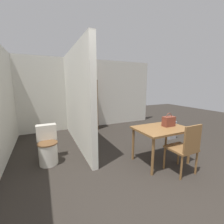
# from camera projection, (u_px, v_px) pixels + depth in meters

# --- Properties ---
(ground_plane) EXTENTS (16.00, 16.00, 0.00)m
(ground_plane) POSITION_uv_depth(u_px,v_px,m) (174.00, 207.00, 2.00)
(ground_plane) COLOR #2D2823
(wall_back) EXTENTS (5.49, 0.12, 2.50)m
(wall_back) POSITION_uv_depth(u_px,v_px,m) (86.00, 94.00, 5.55)
(wall_back) COLOR silver
(wall_back) RESTS_ON ground_plane
(partition_wall) EXTENTS (0.12, 2.92, 2.50)m
(partition_wall) POSITION_uv_depth(u_px,v_px,m) (76.00, 98.00, 3.92)
(partition_wall) COLOR silver
(partition_wall) RESTS_ON ground_plane
(dining_table) EXTENTS (1.06, 0.75, 0.74)m
(dining_table) POSITION_uv_depth(u_px,v_px,m) (161.00, 132.00, 3.07)
(dining_table) COLOR brown
(dining_table) RESTS_ON ground_plane
(wooden_chair) EXTENTS (0.45, 0.45, 0.94)m
(wooden_chair) POSITION_uv_depth(u_px,v_px,m) (185.00, 147.00, 2.66)
(wooden_chair) COLOR brown
(wooden_chair) RESTS_ON ground_plane
(toilet) EXTENTS (0.39, 0.53, 0.77)m
(toilet) POSITION_uv_depth(u_px,v_px,m) (48.00, 147.00, 3.08)
(toilet) COLOR silver
(toilet) RESTS_ON ground_plane
(handbag) EXTENTS (0.26, 0.14, 0.28)m
(handbag) POSITION_uv_depth(u_px,v_px,m) (169.00, 121.00, 3.14)
(handbag) COLOR brown
(handbag) RESTS_ON dining_table
(wooden_cabinet) EXTENTS (0.51, 0.50, 1.76)m
(wooden_cabinet) POSITION_uv_depth(u_px,v_px,m) (89.00, 105.00, 5.34)
(wooden_cabinet) COLOR brown
(wooden_cabinet) RESTS_ON ground_plane
(space_heater) EXTENTS (0.27, 0.18, 0.53)m
(space_heater) POSITION_uv_depth(u_px,v_px,m) (171.00, 130.00, 4.47)
(space_heater) COLOR #9E9EA3
(space_heater) RESTS_ON ground_plane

